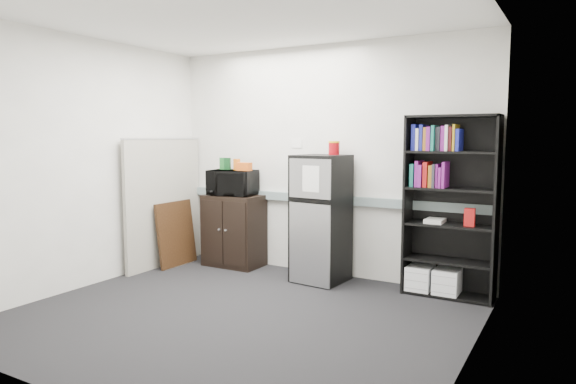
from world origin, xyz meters
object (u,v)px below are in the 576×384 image
Objects in this scene: microwave at (233,183)px; cubicle_partition at (164,202)px; bookshelf at (448,202)px; cabinet at (234,230)px; refrigerator at (321,219)px.

cubicle_partition is at bearing -161.76° from microwave.
cubicle_partition is (-3.41, -0.49, -0.16)m from bookshelf.
microwave is at bearing 27.61° from cubicle_partition.
cabinet is 1.58× the size of microwave.
cabinet is 0.63× the size of refrigerator.
microwave is at bearing -178.23° from bookshelf.
cubicle_partition is 2.07m from refrigerator.
bookshelf is 2.64m from microwave.
bookshelf is 2.05× the size of cabinet.
microwave is 0.40× the size of refrigerator.
refrigerator is at bearing -173.93° from bookshelf.
microwave is (-2.63, -0.08, 0.09)m from bookshelf.
cubicle_partition is 1.13× the size of refrigerator.
bookshelf is at bearing 11.16° from refrigerator.
cubicle_partition is at bearing -165.41° from refrigerator.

